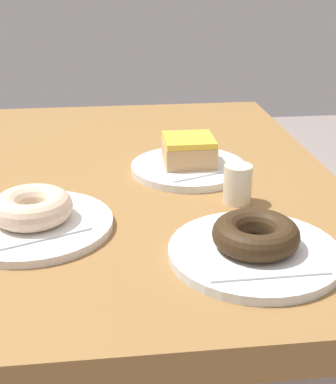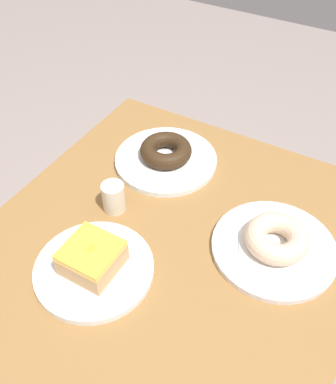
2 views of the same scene
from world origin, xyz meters
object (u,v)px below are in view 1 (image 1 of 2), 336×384
at_px(donut_sugar_ring, 32,207).
at_px(plate_chocolate_ring, 254,253).
at_px(donut_chocolate_ring, 256,234).
at_px(plate_sugar_ring, 34,225).
at_px(plate_glazed_square, 188,167).
at_px(donut_glazed_square, 188,149).
at_px(sugar_jar, 238,184).

relative_size(donut_sugar_ring, plate_chocolate_ring, 0.51).
xyz_separation_m(donut_sugar_ring, donut_chocolate_ring, (-0.12, -0.30, -0.00)).
height_order(plate_sugar_ring, donut_chocolate_ring, donut_chocolate_ring).
height_order(plate_glazed_square, donut_glazed_square, donut_glazed_square).
bearing_deg(plate_glazed_square, plate_sugar_ring, 128.61).
bearing_deg(plate_glazed_square, plate_chocolate_ring, -173.13).
bearing_deg(donut_chocolate_ring, donut_sugar_ring, 68.45).
height_order(plate_sugar_ring, donut_sugar_ring, donut_sugar_ring).
xyz_separation_m(plate_chocolate_ring, donut_chocolate_ring, (0.00, -0.00, 0.03)).
height_order(plate_sugar_ring, plate_chocolate_ring, same).
bearing_deg(donut_sugar_ring, donut_chocolate_ring, -111.55).
bearing_deg(donut_glazed_square, plate_sugar_ring, 128.61).
bearing_deg(sugar_jar, plate_sugar_ring, 100.42).
bearing_deg(donut_glazed_square, plate_chocolate_ring, -173.13).
relative_size(donut_glazed_square, sugar_jar, 1.44).
bearing_deg(donut_sugar_ring, donut_glazed_square, -51.39).
relative_size(donut_glazed_square, donut_chocolate_ring, 0.79).
height_order(plate_chocolate_ring, donut_chocolate_ring, donut_chocolate_ring).
xyz_separation_m(plate_glazed_square, donut_glazed_square, (0.00, 0.00, 0.03)).
bearing_deg(sugar_jar, donut_chocolate_ring, 174.23).
bearing_deg(plate_sugar_ring, plate_chocolate_ring, -111.55).
distance_m(plate_sugar_ring, donut_sugar_ring, 0.03).
bearing_deg(sugar_jar, donut_sugar_ring, 100.42).
xyz_separation_m(donut_glazed_square, sugar_jar, (-0.15, -0.06, -0.01)).
bearing_deg(plate_glazed_square, sugar_jar, -159.09).
height_order(donut_sugar_ring, plate_glazed_square, donut_sugar_ring).
bearing_deg(plate_sugar_ring, sugar_jar, -79.58).
xyz_separation_m(plate_chocolate_ring, sugar_jar, (0.18, -0.02, 0.03)).
bearing_deg(donut_glazed_square, plate_glazed_square, 0.00).
bearing_deg(donut_glazed_square, donut_sugar_ring, 128.61).
height_order(donut_glazed_square, sugar_jar, donut_glazed_square).
bearing_deg(donut_chocolate_ring, plate_sugar_ring, 68.45).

